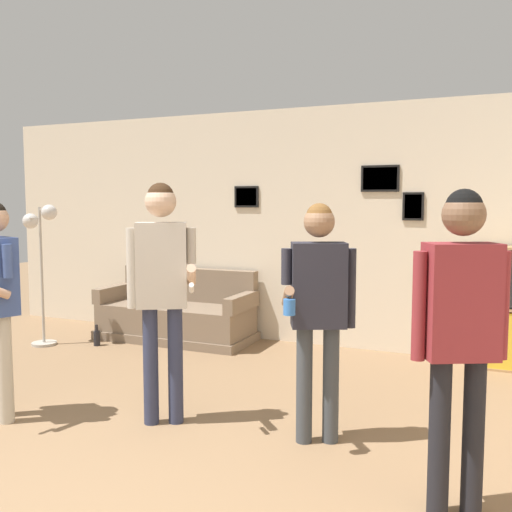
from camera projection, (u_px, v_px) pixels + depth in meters
wall_back at (309, 227)px, 6.52m from camera, size 8.47×0.08×2.70m
couch at (178, 316)px, 6.83m from camera, size 1.86×0.80×0.83m
floor_lamp at (41, 244)px, 6.45m from camera, size 0.45×0.28×1.61m
person_player_foreground_center at (162, 276)px, 4.12m from camera, size 0.60×0.39×1.77m
person_watcher_holding_cup at (318, 298)px, 3.80m from camera, size 0.46×0.53×1.63m
person_spectator_near_bookshelf at (460, 318)px, 2.89m from camera, size 0.45×0.34×1.70m
bottle_on_floor at (97, 337)px, 6.51m from camera, size 0.07×0.07×0.24m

